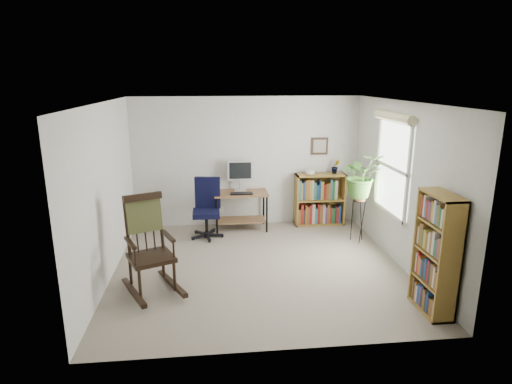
{
  "coord_description": "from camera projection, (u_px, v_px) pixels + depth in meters",
  "views": [
    {
      "loc": [
        -0.66,
        -5.78,
        2.71
      ],
      "look_at": [
        0.0,
        0.4,
        1.05
      ],
      "focal_mm": 30.0,
      "sensor_mm": 36.0,
      "label": 1
    }
  ],
  "objects": [
    {
      "name": "keyboard",
      "position": [
        241.0,
        193.0,
        7.64
      ],
      "size": [
        0.4,
        0.15,
        0.02
      ],
      "primitive_type": "cube",
      "color": "black",
      "rests_on": "desk"
    },
    {
      "name": "wall_back",
      "position": [
        247.0,
        162.0,
        7.94
      ],
      "size": [
        4.2,
        0.0,
        2.4
      ],
      "primitive_type": "cube",
      "color": "silver",
      "rests_on": "ground"
    },
    {
      "name": "ceiling",
      "position": [
        259.0,
        102.0,
        5.7
      ],
      "size": [
        4.2,
        4.0,
        0.0
      ],
      "primitive_type": "cube",
      "color": "silver",
      "rests_on": "ground"
    },
    {
      "name": "office_chair",
      "position": [
        206.0,
        209.0,
        7.39
      ],
      "size": [
        0.66,
        0.66,
        1.05
      ],
      "primitive_type": null,
      "rotation": [
        0.0,
        0.0,
        -0.15
      ],
      "color": "black",
      "rests_on": "floor"
    },
    {
      "name": "low_bookshelf",
      "position": [
        320.0,
        199.0,
        8.09
      ],
      "size": [
        0.93,
        0.31,
        0.98
      ],
      "primitive_type": null,
      "color": "olive",
      "rests_on": "floor"
    },
    {
      "name": "plant_stand",
      "position": [
        359.0,
        218.0,
        7.24
      ],
      "size": [
        0.29,
        0.29,
        0.85
      ],
      "primitive_type": null,
      "rotation": [
        0.0,
        0.0,
        0.27
      ],
      "color": "black",
      "rests_on": "floor"
    },
    {
      "name": "rocking_chair",
      "position": [
        150.0,
        245.0,
        5.47
      ],
      "size": [
        1.06,
        1.29,
        1.3
      ],
      "primitive_type": null,
      "rotation": [
        0.0,
        0.0,
        0.41
      ],
      "color": "black",
      "rests_on": "floor"
    },
    {
      "name": "monitor",
      "position": [
        240.0,
        176.0,
        7.82
      ],
      "size": [
        0.46,
        0.16,
        0.56
      ],
      "primitive_type": null,
      "color": "silver",
      "rests_on": "desk"
    },
    {
      "name": "framed_picture",
      "position": [
        320.0,
        146.0,
        7.97
      ],
      "size": [
        0.32,
        0.04,
        0.32
      ],
      "primitive_type": null,
      "color": "black",
      "rests_on": "wall_back"
    },
    {
      "name": "window",
      "position": [
        392.0,
        168.0,
        6.46
      ],
      "size": [
        0.12,
        1.2,
        1.5
      ],
      "primitive_type": null,
      "color": "silver",
      "rests_on": "wall_right"
    },
    {
      "name": "floor",
      "position": [
        259.0,
        267.0,
        6.32
      ],
      "size": [
        4.2,
        4.0,
        0.0
      ],
      "primitive_type": "cube",
      "color": "gray",
      "rests_on": "ground"
    },
    {
      "name": "desk",
      "position": [
        241.0,
        211.0,
        7.85
      ],
      "size": [
        0.97,
        0.54,
        0.7
      ],
      "primitive_type": null,
      "color": "brown",
      "rests_on": "floor"
    },
    {
      "name": "tall_bookshelf",
      "position": [
        436.0,
        254.0,
        4.98
      ],
      "size": [
        0.27,
        0.64,
        1.46
      ],
      "primitive_type": null,
      "color": "olive",
      "rests_on": "floor"
    },
    {
      "name": "spider_plant",
      "position": [
        363.0,
        154.0,
        6.96
      ],
      "size": [
        1.69,
        1.88,
        1.46
      ],
      "primitive_type": "imported",
      "color": "#3A6C25",
      "rests_on": "plant_stand"
    },
    {
      "name": "wall_left",
      "position": [
        105.0,
        193.0,
        5.8
      ],
      "size": [
        0.0,
        4.0,
        2.4
      ],
      "primitive_type": "cube",
      "color": "silver",
      "rests_on": "ground"
    },
    {
      "name": "wall_front",
      "position": [
        283.0,
        241.0,
        4.09
      ],
      "size": [
        4.2,
        0.0,
        2.4
      ],
      "primitive_type": "cube",
      "color": "silver",
      "rests_on": "ground"
    },
    {
      "name": "wall_right",
      "position": [
        402.0,
        185.0,
        6.23
      ],
      "size": [
        0.0,
        4.0,
        2.4
      ],
      "primitive_type": "cube",
      "color": "silver",
      "rests_on": "ground"
    },
    {
      "name": "potted_plant_small",
      "position": [
        335.0,
        171.0,
        7.98
      ],
      "size": [
        0.13,
        0.24,
        0.11
      ],
      "primitive_type": "imported",
      "color": "#3A6C25",
      "rests_on": "low_bookshelf"
    }
  ]
}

